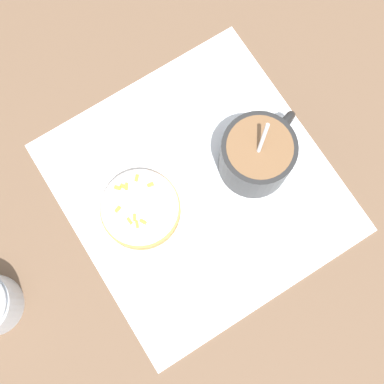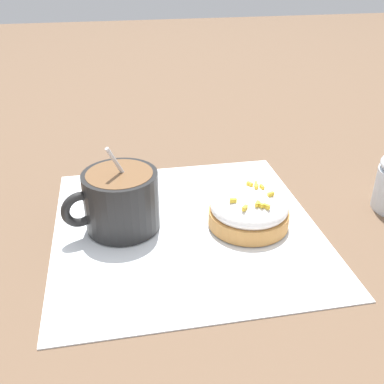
# 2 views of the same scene
# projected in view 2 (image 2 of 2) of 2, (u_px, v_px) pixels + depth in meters

# --- Properties ---
(ground_plane) EXTENTS (3.00, 3.00, 0.00)m
(ground_plane) POSITION_uv_depth(u_px,v_px,m) (186.00, 227.00, 0.49)
(ground_plane) COLOR brown
(paper_napkin) EXTENTS (0.28, 0.29, 0.00)m
(paper_napkin) POSITION_uv_depth(u_px,v_px,m) (186.00, 226.00, 0.49)
(paper_napkin) COLOR white
(paper_napkin) RESTS_ON ground_plane
(coffee_cup) EXTENTS (0.10, 0.08, 0.10)m
(coffee_cup) POSITION_uv_depth(u_px,v_px,m) (120.00, 198.00, 0.47)
(coffee_cup) COLOR black
(coffee_cup) RESTS_ON paper_napkin
(frosted_pastry) EXTENTS (0.09, 0.09, 0.04)m
(frosted_pastry) POSITION_uv_depth(u_px,v_px,m) (249.00, 210.00, 0.48)
(frosted_pastry) COLOR #C18442
(frosted_pastry) RESTS_ON paper_napkin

